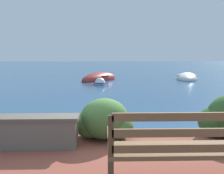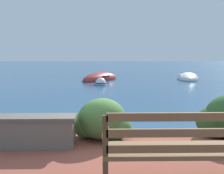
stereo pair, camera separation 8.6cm
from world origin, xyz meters
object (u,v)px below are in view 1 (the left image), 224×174
Objects in this scene: park_bench at (179,147)px; mooring_buoy at (100,83)px; rowboat_mid at (187,78)px; rowboat_nearest at (99,79)px.

mooring_buoy is (-1.13, 10.55, -0.61)m from park_bench.
rowboat_mid is at bearing 64.55° from park_bench.
mooring_buoy is at bearing 89.24° from park_bench.
park_bench is 2.68× the size of mooring_buoy.
mooring_buoy is (0.09, -2.19, 0.03)m from rowboat_nearest.
mooring_buoy is at bearing -48.67° from rowboat_mid.
rowboat_mid is at bearing 24.87° from mooring_buoy.
rowboat_nearest is 4.99× the size of mooring_buoy.
park_bench reaches higher than rowboat_nearest.
park_bench is 13.86m from rowboat_mid.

